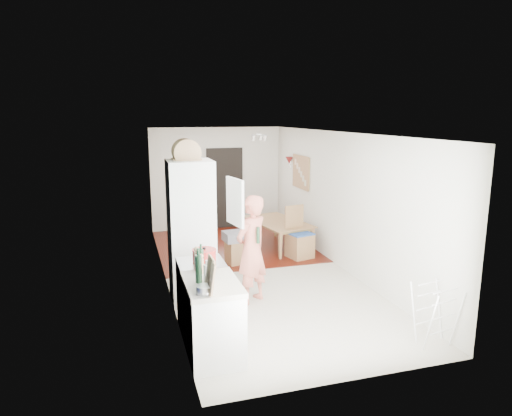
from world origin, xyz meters
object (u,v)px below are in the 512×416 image
dining_table (279,236)px  drying_rack (435,315)px  person (251,240)px  dining_chair (300,233)px  stool (236,252)px

dining_table → drying_rack: bearing=174.4°
person → dining_chair: (1.51, 1.80, -0.46)m
person → drying_rack: person is taller
person → stool: 1.97m
person → drying_rack: size_ratio=2.52×
stool → person: bearing=-96.4°
stool → drying_rack: 4.06m
dining_table → stool: 1.40m
dining_chair → drying_rack: (0.30, -3.71, -0.13)m
dining_chair → drying_rack: dining_chair is taller
dining_chair → stool: dining_chair is taller
person → dining_chair: size_ratio=1.89×
dining_table → person: bearing=141.3°
dining_chair → stool: size_ratio=2.32×
dining_chair → dining_table: bearing=86.9°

